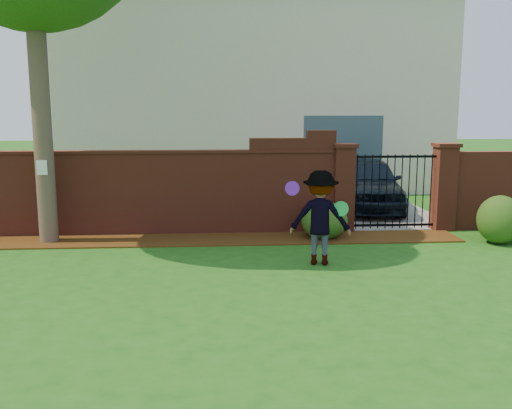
{
  "coord_description": "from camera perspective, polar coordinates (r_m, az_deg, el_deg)",
  "views": [
    {
      "loc": [
        -0.26,
        -7.67,
        2.61
      ],
      "look_at": [
        0.36,
        1.4,
        1.05
      ],
      "focal_mm": 39.44,
      "sensor_mm": 36.0,
      "label": 1
    }
  ],
  "objects": [
    {
      "name": "shrub_left",
      "position": [
        11.42,
        6.95,
        -1.59
      ],
      "size": [
        0.94,
        0.94,
        0.77
      ],
      "primitive_type": "ellipsoid",
      "color": "#1C4615",
      "rests_on": "ground"
    },
    {
      "name": "driveway",
      "position": [
        16.33,
        9.46,
        0.41
      ],
      "size": [
        3.2,
        8.0,
        0.01
      ],
      "primitive_type": "cube",
      "color": "gray",
      "rests_on": "ground"
    },
    {
      "name": "car",
      "position": [
        14.76,
        11.25,
        2.04
      ],
      "size": [
        2.12,
        4.2,
        1.37
      ],
      "primitive_type": "imported",
      "rotation": [
        0.0,
        0.0,
        -0.13
      ],
      "color": "black",
      "rests_on": "ground"
    },
    {
      "name": "pillar_right",
      "position": [
        12.75,
        18.54,
        1.77
      ],
      "size": [
        0.5,
        0.5,
        1.88
      ],
      "color": "maroon",
      "rests_on": "ground"
    },
    {
      "name": "man",
      "position": [
        9.47,
        6.49,
        -1.37
      ],
      "size": [
        1.14,
        0.8,
        1.59
      ],
      "primitive_type": "imported",
      "rotation": [
        0.0,
        0.0,
        2.92
      ],
      "color": "gray",
      "rests_on": "ground"
    },
    {
      "name": "shrub_middle",
      "position": [
        11.91,
        23.49,
        -1.42
      ],
      "size": [
        0.86,
        0.86,
        0.95
      ],
      "primitive_type": "ellipsoid",
      "color": "#1C4615",
      "rests_on": "ground"
    },
    {
      "name": "paper_notice",
      "position": [
        11.44,
        -20.9,
        3.52
      ],
      "size": [
        0.2,
        0.01,
        0.28
      ],
      "primitive_type": "cube",
      "color": "white",
      "rests_on": "tree"
    },
    {
      "name": "mulch_bed",
      "position": [
        11.33,
        -7.31,
        -3.59
      ],
      "size": [
        11.1,
        1.08,
        0.03
      ],
      "primitive_type": "cube",
      "color": "#3B210A",
      "rests_on": "ground"
    },
    {
      "name": "pillar_left",
      "position": [
        12.09,
        8.85,
        1.74
      ],
      "size": [
        0.5,
        0.5,
        1.88
      ],
      "color": "maroon",
      "rests_on": "ground"
    },
    {
      "name": "shrub_right",
      "position": [
        12.38,
        24.46,
        -1.62
      ],
      "size": [
        0.81,
        0.81,
        0.72
      ],
      "primitive_type": "ellipsoid",
      "color": "#1C4615",
      "rests_on": "ground"
    },
    {
      "name": "brick_wall",
      "position": [
        11.92,
        -12.31,
        1.39
      ],
      "size": [
        8.7,
        0.31,
        2.16
      ],
      "color": "maroon",
      "rests_on": "ground"
    },
    {
      "name": "iron_gate",
      "position": [
        12.39,
        13.81,
        1.29
      ],
      "size": [
        1.78,
        0.03,
        1.6
      ],
      "color": "black",
      "rests_on": "ground"
    },
    {
      "name": "frisbee_purple",
      "position": [
        9.19,
        3.7,
        1.65
      ],
      "size": [
        0.24,
        0.1,
        0.24
      ],
      "primitive_type": "cylinder",
      "rotation": [
        1.36,
        0.0,
        -0.12
      ],
      "color": "#681DB6",
      "rests_on": "man"
    },
    {
      "name": "ground",
      "position": [
        8.11,
        -1.88,
        -9.08
      ],
      "size": [
        80.0,
        80.0,
        0.01
      ],
      "primitive_type": "cube",
      "color": "#1E5415",
      "rests_on": "ground"
    },
    {
      "name": "house",
      "position": [
        19.72,
        -0.24,
        11.32
      ],
      "size": [
        12.4,
        6.4,
        6.3
      ],
      "color": "beige",
      "rests_on": "ground"
    },
    {
      "name": "frisbee_green",
      "position": [
        9.34,
        8.62,
        -0.43
      ],
      "size": [
        0.25,
        0.16,
        0.25
      ],
      "primitive_type": "cylinder",
      "rotation": [
        1.43,
        0.0,
        -0.44
      ],
      "color": "green",
      "rests_on": "man"
    }
  ]
}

